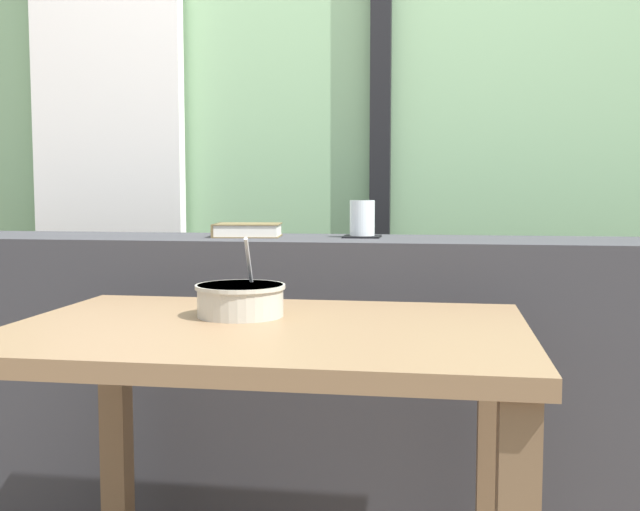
% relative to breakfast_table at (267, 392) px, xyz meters
% --- Properties ---
extents(outdoor_backdrop, '(4.80, 0.08, 2.80)m').
position_rel_breakfast_table_xyz_m(outdoor_backdrop, '(0.03, 1.35, 0.79)').
color(outdoor_backdrop, '#8EBC89').
rests_on(outdoor_backdrop, ground).
extents(curtain_left_panel, '(0.56, 0.06, 2.50)m').
position_rel_breakfast_table_xyz_m(curtain_left_panel, '(-0.88, 1.25, 0.64)').
color(curtain_left_panel, white).
rests_on(curtain_left_panel, ground).
extents(window_divider_post, '(0.07, 0.05, 2.60)m').
position_rel_breakfast_table_xyz_m(window_divider_post, '(0.11, 1.28, 0.69)').
color(window_divider_post, black).
rests_on(window_divider_post, ground).
extents(dark_console_ledge, '(2.80, 0.38, 0.86)m').
position_rel_breakfast_table_xyz_m(dark_console_ledge, '(0.03, 0.66, -0.18)').
color(dark_console_ledge, '#38383D').
rests_on(dark_console_ledge, ground).
extents(breakfast_table, '(0.98, 0.68, 0.74)m').
position_rel_breakfast_table_xyz_m(breakfast_table, '(0.00, 0.00, 0.00)').
color(breakfast_table, brown).
rests_on(breakfast_table, ground).
extents(coaster_square, '(0.10, 0.10, 0.00)m').
position_rel_breakfast_table_xyz_m(coaster_square, '(0.11, 0.69, 0.26)').
color(coaster_square, black).
rests_on(coaster_square, dark_console_ledge).
extents(juice_glass, '(0.07, 0.07, 0.10)m').
position_rel_breakfast_table_xyz_m(juice_glass, '(0.11, 0.69, 0.30)').
color(juice_glass, white).
rests_on(juice_glass, coaster_square).
extents(closed_book, '(0.20, 0.17, 0.04)m').
position_rel_breakfast_table_xyz_m(closed_book, '(-0.21, 0.67, 0.27)').
color(closed_book, brown).
rests_on(closed_book, dark_console_ledge).
extents(soup_bowl, '(0.18, 0.18, 0.16)m').
position_rel_breakfast_table_xyz_m(soup_bowl, '(-0.07, 0.09, 0.16)').
color(soup_bowl, '#BCB7A8').
rests_on(soup_bowl, breakfast_table).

